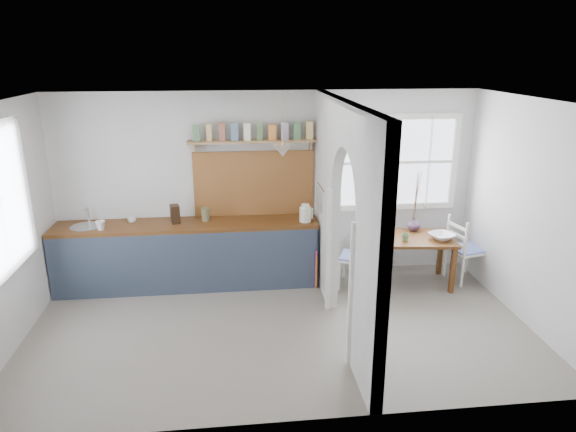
{
  "coord_description": "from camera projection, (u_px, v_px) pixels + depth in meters",
  "views": [
    {
      "loc": [
        -0.5,
        -5.3,
        3.09
      ],
      "look_at": [
        0.12,
        0.31,
        1.27
      ],
      "focal_mm": 32.0,
      "sensor_mm": 36.0,
      "label": 1
    }
  ],
  "objects": [
    {
      "name": "floor",
      "position": [
        280.0,
        328.0,
        6.01
      ],
      "size": [
        5.8,
        3.2,
        0.01
      ],
      "primitive_type": "cube",
      "color": "gray",
      "rests_on": "ground"
    },
    {
      "name": "ceiling",
      "position": [
        279.0,
        102.0,
        5.21
      ],
      "size": [
        5.8,
        3.2,
        0.01
      ],
      "primitive_type": "cube",
      "color": "silver",
      "rests_on": "walls"
    },
    {
      "name": "walls",
      "position": [
        280.0,
        223.0,
        5.61
      ],
      "size": [
        5.81,
        3.21,
        2.6
      ],
      "color": "silver",
      "rests_on": "floor"
    },
    {
      "name": "partition",
      "position": [
        342.0,
        206.0,
        5.69
      ],
      "size": [
        0.12,
        3.2,
        2.6
      ],
      "color": "silver",
      "rests_on": "floor"
    },
    {
      "name": "nook_window",
      "position": [
        397.0,
        163.0,
        7.19
      ],
      "size": [
        1.76,
        0.1,
        1.3
      ],
      "primitive_type": null,
      "color": "white",
      "rests_on": "walls"
    },
    {
      "name": "counter",
      "position": [
        189.0,
        253.0,
        7.01
      ],
      "size": [
        3.5,
        0.6,
        0.9
      ],
      "color": "brown",
      "rests_on": "floor"
    },
    {
      "name": "sink",
      "position": [
        86.0,
        227.0,
        6.71
      ],
      "size": [
        0.4,
        0.4,
        0.02
      ],
      "primitive_type": "cylinder",
      "color": "silver",
      "rests_on": "counter"
    },
    {
      "name": "backsplash",
      "position": [
        254.0,
        183.0,
        7.06
      ],
      "size": [
        1.65,
        0.03,
        0.9
      ],
      "primitive_type": "cube",
      "color": "#945F29",
      "rests_on": "walls"
    },
    {
      "name": "shelf",
      "position": [
        253.0,
        137.0,
        6.78
      ],
      "size": [
        1.75,
        0.2,
        0.21
      ],
      "color": "#A46C45",
      "rests_on": "walls"
    },
    {
      "name": "pendant_lamp",
      "position": [
        283.0,
        151.0,
        6.54
      ],
      "size": [
        0.26,
        0.26,
        0.16
      ],
      "primitive_type": "cone",
      "color": "beige",
      "rests_on": "ceiling"
    },
    {
      "name": "utensil_rail",
      "position": [
        321.0,
        187.0,
        6.48
      ],
      "size": [
        0.02,
        0.5,
        0.02
      ],
      "primitive_type": "cylinder",
      "rotation": [
        1.57,
        0.0,
        0.0
      ],
      "color": "silver",
      "rests_on": "partition"
    },
    {
      "name": "dining_table",
      "position": [
        411.0,
        260.0,
        7.08
      ],
      "size": [
        1.17,
        0.85,
        0.68
      ],
      "primitive_type": null,
      "rotation": [
        0.0,
        0.0,
        -0.12
      ],
      "color": "brown",
      "rests_on": "floor"
    },
    {
      "name": "chair_left",
      "position": [
        355.0,
        256.0,
        6.95
      ],
      "size": [
        0.53,
        0.53,
        0.88
      ],
      "primitive_type": null,
      "rotation": [
        0.0,
        0.0,
        -1.96
      ],
      "color": "white",
      "rests_on": "floor"
    },
    {
      "name": "chair_right",
      "position": [
        467.0,
        249.0,
        7.14
      ],
      "size": [
        0.51,
        0.51,
        0.93
      ],
      "primitive_type": null,
      "rotation": [
        0.0,
        0.0,
        1.81
      ],
      "color": "white",
      "rests_on": "floor"
    },
    {
      "name": "kettle",
      "position": [
        305.0,
        213.0,
        6.87
      ],
      "size": [
        0.25,
        0.23,
        0.25
      ],
      "primitive_type": null,
      "rotation": [
        0.0,
        0.0,
        -0.42
      ],
      "color": "white",
      "rests_on": "counter"
    },
    {
      "name": "mug_a",
      "position": [
        100.0,
        225.0,
        6.57
      ],
      "size": [
        0.15,
        0.15,
        0.12
      ],
      "primitive_type": "imported",
      "rotation": [
        0.0,
        0.0,
        0.21
      ],
      "color": "white",
      "rests_on": "counter"
    },
    {
      "name": "mug_b",
      "position": [
        132.0,
        220.0,
        6.85
      ],
      "size": [
        0.14,
        0.14,
        0.09
      ],
      "primitive_type": "imported",
      "rotation": [
        0.0,
        0.0,
        0.4
      ],
      "color": "white",
      "rests_on": "counter"
    },
    {
      "name": "knife_block",
      "position": [
        175.0,
        214.0,
        6.83
      ],
      "size": [
        0.15,
        0.18,
        0.24
      ],
      "primitive_type": "cube",
      "rotation": [
        0.0,
        0.0,
        0.26
      ],
      "color": "black",
      "rests_on": "counter"
    },
    {
      "name": "jar",
      "position": [
        206.0,
        214.0,
        6.92
      ],
      "size": [
        0.12,
        0.12,
        0.18
      ],
      "primitive_type": "cylinder",
      "rotation": [
        0.0,
        0.0,
        0.07
      ],
      "color": "olive",
      "rests_on": "counter"
    },
    {
      "name": "towel_magenta",
      "position": [
        316.0,
        270.0,
        6.91
      ],
      "size": [
        0.02,
        0.03,
        0.53
      ],
      "primitive_type": "cube",
      "color": "#D82E6D",
      "rests_on": "counter"
    },
    {
      "name": "towel_orange",
      "position": [
        316.0,
        272.0,
        6.9
      ],
      "size": [
        0.02,
        0.03,
        0.45
      ],
      "primitive_type": "cube",
      "color": "#BE6327",
      "rests_on": "counter"
    },
    {
      "name": "bowl",
      "position": [
        442.0,
        236.0,
        6.88
      ],
      "size": [
        0.4,
        0.4,
        0.08
      ],
      "primitive_type": "imported",
      "rotation": [
        0.0,
        0.0,
        0.3
      ],
      "color": "white",
      "rests_on": "dining_table"
    },
    {
      "name": "table_cup",
      "position": [
        405.0,
        237.0,
        6.82
      ],
      "size": [
        0.1,
        0.1,
        0.1
      ],
      "primitive_type": "imported",
      "rotation": [
        0.0,
        0.0,
        -0.01
      ],
      "color": "#598952",
      "rests_on": "dining_table"
    },
    {
      "name": "plate",
      "position": [
        388.0,
        239.0,
        6.89
      ],
      "size": [
        0.2,
        0.2,
        0.01
      ],
      "primitive_type": "cylinder",
      "rotation": [
        0.0,
        0.0,
        -0.26
      ],
      "color": "#3C3334",
      "rests_on": "dining_table"
    },
    {
      "name": "vase",
      "position": [
        414.0,
        224.0,
        7.2
      ],
      "size": [
        0.23,
        0.23,
        0.19
      ],
      "primitive_type": "imported",
      "rotation": [
        0.0,
        0.0,
        -0.34
      ],
      "color": "#533656",
      "rests_on": "dining_table"
    }
  ]
}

